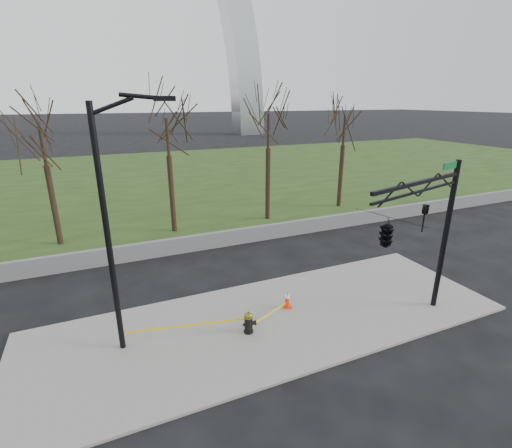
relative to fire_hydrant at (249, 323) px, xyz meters
name	(u,v)px	position (x,y,z in m)	size (l,w,h in m)	color
ground	(272,322)	(1.12, 0.36, -0.49)	(500.00, 500.00, 0.00)	black
sidewalk	(272,321)	(1.12, 0.36, -0.44)	(18.00, 6.00, 0.10)	gray
grass_strip	(152,177)	(1.12, 30.36, -0.46)	(120.00, 40.00, 0.06)	#243814
guardrail	(210,241)	(1.12, 8.36, -0.04)	(60.00, 0.30, 0.90)	#59595B
tree_row	(112,175)	(-3.47, 12.36, 3.34)	(36.81, 4.00, 7.66)	black
fire_hydrant	(249,323)	(0.00, 0.00, 0.00)	(0.54, 0.35, 0.85)	black
traffic_cone	(287,299)	(2.06, 0.94, -0.05)	(0.43, 0.43, 0.68)	red
street_light	(113,217)	(-4.00, 0.88, 4.20)	(2.35, 0.79, 8.21)	black
traffic_signal_mast	(401,227)	(4.45, -2.08, 3.65)	(4.97, 2.54, 6.00)	black
caution_tape	(217,321)	(-1.03, 0.47, 0.04)	(6.28, 0.94, 0.44)	yellow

